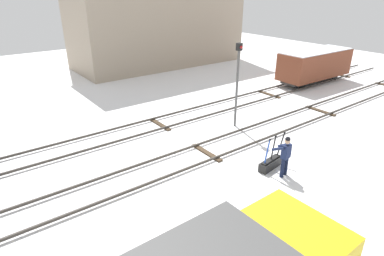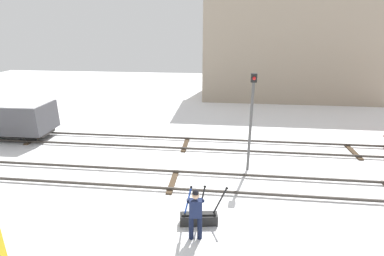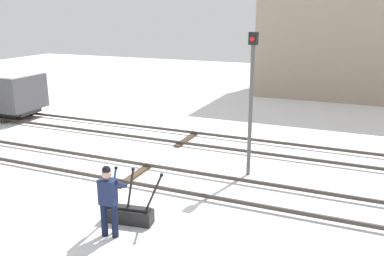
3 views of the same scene
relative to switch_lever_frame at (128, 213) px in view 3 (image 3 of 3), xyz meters
The scene contains 6 objects.
ground_plane 2.89m from the switch_lever_frame, 117.36° to the left, with size 60.00×60.00×0.00m, color white.
track_main_line 2.89m from the switch_lever_frame, 117.36° to the left, with size 44.00×1.94×0.18m.
track_siding_near 6.72m from the switch_lever_frame, 101.38° to the left, with size 44.00×1.94×0.18m.
switch_lever_frame is the anchor object (origin of this frame).
rail_worker 0.99m from the switch_lever_frame, 94.58° to the right, with size 0.60×0.67×1.71m.
signal_post 5.08m from the switch_lever_frame, 65.35° to the left, with size 0.24×0.32×4.38m.
Camera 3 is at (6.20, -10.17, 4.91)m, focal length 38.12 mm.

